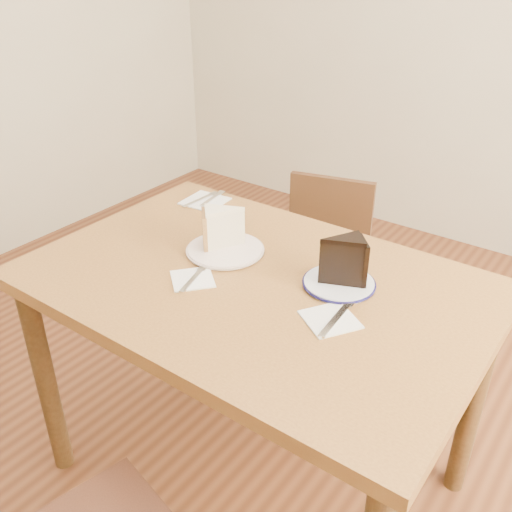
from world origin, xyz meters
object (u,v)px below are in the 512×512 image
object	(u,v)px
plate_cream	(225,250)
chocolate_cake	(339,262)
carrot_cake	(226,228)
chair_far	(319,272)
table	(255,309)
plate_navy	(339,283)

from	to	relation	value
plate_cream	chocolate_cake	bearing A→B (deg)	5.04
chocolate_cake	carrot_cake	bearing A→B (deg)	49.25
chair_far	carrot_cake	world-z (taller)	carrot_cake
table	chair_far	bearing A→B (deg)	103.28
table	plate_cream	size ratio (longest dim) A/B	5.64
plate_navy	carrot_cake	xyz separation A→B (m)	(-0.36, -0.02, 0.06)
chair_far	chocolate_cake	world-z (taller)	chocolate_cake
table	chair_far	xyz separation A→B (m)	(-0.14, 0.61, -0.23)
chair_far	chocolate_cake	xyz separation A→B (m)	(0.34, -0.51, 0.40)
plate_cream	chocolate_cake	world-z (taller)	chocolate_cake
chair_far	chocolate_cake	size ratio (longest dim) A/B	6.63
plate_cream	carrot_cake	world-z (taller)	carrot_cake
plate_navy	chocolate_cake	distance (m)	0.06
table	plate_navy	size ratio (longest dim) A/B	6.65
table	plate_cream	world-z (taller)	plate_cream
plate_navy	chocolate_cake	size ratio (longest dim) A/B	1.57
carrot_cake	chocolate_cake	bearing A→B (deg)	48.83
plate_cream	carrot_cake	size ratio (longest dim) A/B	1.94
chair_far	chocolate_cake	bearing A→B (deg)	108.83
carrot_cake	plate_navy	bearing A→B (deg)	49.40
plate_cream	plate_navy	size ratio (longest dim) A/B	1.18
chair_far	table	bearing A→B (deg)	88.62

